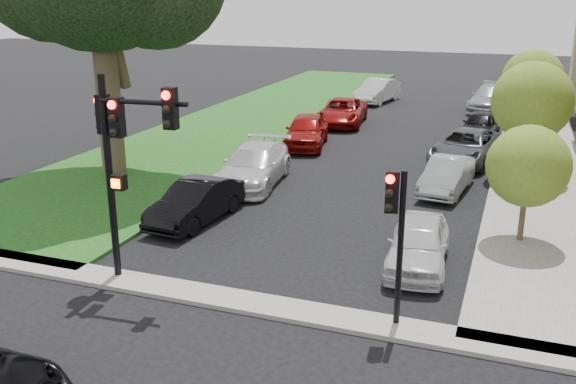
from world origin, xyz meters
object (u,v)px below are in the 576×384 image
(traffic_signal_secondary, at_px, (396,220))
(car_parked_1, at_px, (447,176))
(car_parked_2, at_px, (466,147))
(car_parked_4, at_px, (491,98))
(car_parked_7, at_px, (306,131))
(car_parked_3, at_px, (480,125))
(car_parked_6, at_px, (254,165))
(car_parked_5, at_px, (196,202))
(small_tree_c, at_px, (533,79))
(small_tree_a, at_px, (528,166))
(car_parked_0, at_px, (418,244))
(car_parked_9, at_px, (377,91))
(small_tree_b, at_px, (532,102))
(car_parked_8, at_px, (342,112))
(traffic_signal_main, at_px, (122,143))

(traffic_signal_secondary, xyz_separation_m, car_parked_1, (-0.07, 10.77, -1.94))
(car_parked_2, distance_m, car_parked_4, 13.49)
(car_parked_7, bearing_deg, car_parked_3, 21.68)
(car_parked_6, bearing_deg, car_parked_5, -98.04)
(small_tree_c, height_order, traffic_signal_secondary, small_tree_c)
(small_tree_c, relative_size, car_parked_7, 0.98)
(traffic_signal_secondary, bearing_deg, car_parked_6, 128.47)
(small_tree_a, relative_size, car_parked_0, 0.91)
(car_parked_4, height_order, car_parked_5, car_parked_4)
(car_parked_1, bearing_deg, car_parked_6, -161.99)
(car_parked_6, height_order, car_parked_7, car_parked_7)
(car_parked_1, relative_size, car_parked_4, 0.72)
(car_parked_6, distance_m, car_parked_9, 20.45)
(traffic_signal_secondary, bearing_deg, small_tree_b, 79.04)
(traffic_signal_secondary, height_order, car_parked_3, traffic_signal_secondary)
(car_parked_3, relative_size, car_parked_8, 0.77)
(small_tree_a, height_order, car_parked_1, small_tree_a)
(small_tree_a, relative_size, small_tree_c, 0.80)
(car_parked_7, height_order, car_parked_9, car_parked_7)
(car_parked_3, bearing_deg, car_parked_7, -139.85)
(small_tree_a, xyz_separation_m, car_parked_0, (-2.64, -2.78, -1.74))
(traffic_signal_secondary, xyz_separation_m, car_parked_5, (-7.44, 4.61, -1.91))
(small_tree_c, bearing_deg, car_parked_4, 106.89)
(car_parked_4, height_order, car_parked_7, car_parked_4)
(small_tree_b, height_order, car_parked_1, small_tree_b)
(car_parked_2, bearing_deg, car_parked_3, 96.87)
(small_tree_c, height_order, car_parked_0, small_tree_c)
(car_parked_2, bearing_deg, car_parked_0, -81.44)
(car_parked_4, bearing_deg, car_parked_9, -179.54)
(small_tree_c, height_order, car_parked_4, small_tree_c)
(traffic_signal_main, xyz_separation_m, car_parked_1, (6.83, 10.73, -3.09))
(car_parked_0, bearing_deg, small_tree_c, 77.28)
(car_parked_2, xyz_separation_m, car_parked_8, (-7.38, 6.18, -0.00))
(car_parked_9, bearing_deg, car_parked_6, -81.42)
(car_parked_0, bearing_deg, car_parked_8, 107.34)
(car_parked_6, height_order, car_parked_8, car_parked_6)
(car_parked_2, xyz_separation_m, car_parked_9, (-7.15, 14.15, 0.06))
(small_tree_c, bearing_deg, car_parked_1, -104.21)
(car_parked_1, bearing_deg, car_parked_4, 94.49)
(car_parked_0, relative_size, car_parked_8, 0.77)
(small_tree_b, relative_size, small_tree_c, 1.04)
(traffic_signal_main, relative_size, car_parked_8, 1.05)
(traffic_signal_main, relative_size, car_parked_3, 1.37)
(car_parked_1, height_order, car_parked_8, car_parked_8)
(car_parked_1, bearing_deg, car_parked_5, -134.10)
(small_tree_c, distance_m, car_parked_6, 16.06)
(small_tree_c, relative_size, car_parked_1, 1.15)
(traffic_signal_secondary, relative_size, car_parked_3, 0.94)
(small_tree_a, distance_m, small_tree_b, 7.48)
(small_tree_a, bearing_deg, car_parked_6, 163.78)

